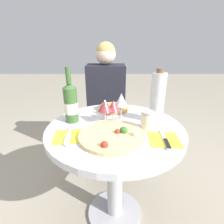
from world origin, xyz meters
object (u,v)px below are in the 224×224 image
object	(u,v)px
dining_table	(114,150)
seated_diner	(105,115)
pizza_large	(112,136)
tall_carafe	(157,98)
chair_behind_diner	(106,115)
wine_bottle	(70,103)

from	to	relation	value
dining_table	seated_diner	size ratio (longest dim) A/B	0.68
pizza_large	tall_carafe	distance (m)	0.36
chair_behind_diner	wine_bottle	distance (m)	0.81
dining_table	tall_carafe	world-z (taller)	tall_carafe
chair_behind_diner	tall_carafe	world-z (taller)	tall_carafe
dining_table	seated_diner	world-z (taller)	seated_diner
seated_diner	wine_bottle	bearing A→B (deg)	70.28
chair_behind_diner	seated_diner	world-z (taller)	seated_diner
dining_table	seated_diner	bearing A→B (deg)	96.84
pizza_large	wine_bottle	world-z (taller)	wine_bottle
dining_table	chair_behind_diner	size ratio (longest dim) A/B	0.84
tall_carafe	wine_bottle	bearing A→B (deg)	179.97
pizza_large	seated_diner	bearing A→B (deg)	94.45
wine_bottle	tall_carafe	xyz separation A→B (m)	(0.52, -0.00, 0.03)
chair_behind_diner	tall_carafe	bearing A→B (deg)	115.17
chair_behind_diner	seated_diner	bearing A→B (deg)	90.00
wine_bottle	dining_table	bearing A→B (deg)	-15.99
pizza_large	tall_carafe	bearing A→B (deg)	37.18
wine_bottle	tall_carafe	size ratio (longest dim) A/B	1.03
chair_behind_diner	pizza_large	xyz separation A→B (m)	(0.06, -0.89, 0.26)
pizza_large	wine_bottle	size ratio (longest dim) A/B	1.03
seated_diner	tall_carafe	size ratio (longest dim) A/B	3.64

